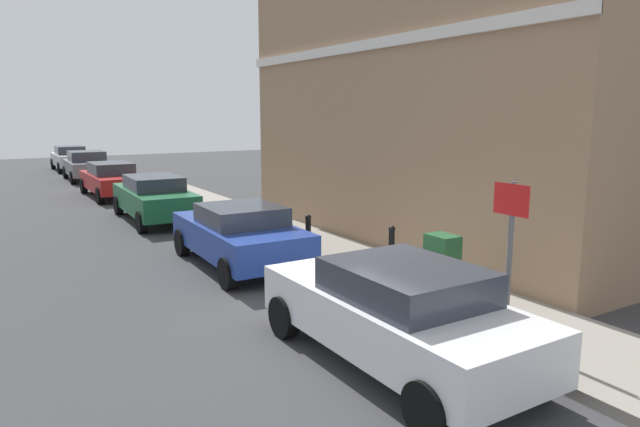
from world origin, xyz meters
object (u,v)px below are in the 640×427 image
Objects in this scene: car_grey at (87,165)px; bollard_far_kerb at (308,236)px; utility_cabinet at (442,269)px; car_white at (397,311)px; car_blue at (240,234)px; car_silver at (70,158)px; car_green at (154,197)px; bollard_near_cabinet at (391,250)px; car_red at (111,179)px; street_sign at (510,238)px.

car_grey reaches higher than bollard_far_kerb.
utility_cabinet is (2.04, -23.30, -0.08)m from car_grey.
car_white is at bearing -106.56° from bollard_far_kerb.
car_white is 5.75m from car_blue.
car_grey is 5.67m from car_silver.
car_white is 1.08× the size of car_grey.
bollard_far_kerb is at bearing -175.10° from car_grey.
car_green is at bearing -0.53° from car_white.
car_grey is 0.97× the size of car_silver.
bollard_near_cabinet is 2.08m from bollard_far_kerb.
car_green is at bearing -179.25° from car_grey.
car_white is 30.37m from car_silver.
car_white is at bearing -179.20° from car_grey.
utility_cabinet is (2.13, 1.40, -0.07)m from car_white.
street_sign reaches higher than car_red.
car_red is 6.57m from car_grey.
car_blue is 1.02× the size of car_silver.
utility_cabinet is 3.52m from bollard_far_kerb.
car_blue is 18.95m from car_grey.
car_grey is (0.14, 6.57, 0.03)m from car_red.
car_blue is 3.48m from bollard_near_cabinet.
utility_cabinet is (2.04, -28.97, -0.06)m from car_silver.
car_silver is 27.53m from bollard_near_cabinet.
utility_cabinet is 1.11× the size of bollard_far_kerb.
car_green is 9.40m from bollard_near_cabinet.
bollard_far_kerb is (1.35, -19.85, -0.06)m from car_grey.
car_green is 4.35× the size of bollard_far_kerb.
utility_cabinet is at bearing -93.76° from bollard_near_cabinet.
car_grey is 3.85× the size of bollard_near_cabinet.
car_blue is 4.76m from utility_cabinet.
bollard_near_cabinet is at bearing -173.39° from car_grey.
car_blue is 1.05× the size of car_grey.
car_silver is (0.06, 18.31, -0.01)m from car_green.
car_white reaches higher than car_red.
bollard_near_cabinet is at bearing -143.05° from car_blue.
car_green is at bearing 3.00° from car_blue.
bollard_near_cabinet is (2.02, -2.83, -0.02)m from car_blue.
street_sign reaches higher than utility_cabinet.
bollard_near_cabinet is at bearing -67.83° from bollard_far_kerb.
car_green is 12.64m from car_grey.
car_silver is 29.04m from utility_cabinet.
car_silver is at bearing 94.45° from bollard_near_cabinet.
car_grey is 19.90m from bollard_far_kerb.
street_sign reaches higher than car_silver.
car_grey is at bearing 1.18° from car_green.
car_white is 1.04× the size of car_silver.
car_white is at bearing 179.61° from car_silver.
car_red is 13.37m from bollard_far_kerb.
car_blue is 12.39m from car_red.
bollard_far_kerb is at bearing 92.04° from street_sign.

